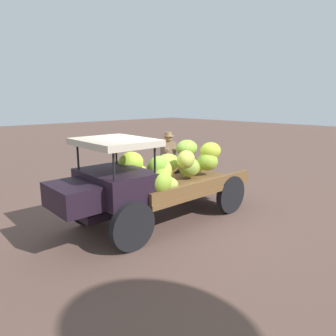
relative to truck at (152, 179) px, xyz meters
The scene contains 3 objects.
ground_plane 1.03m from the truck, 152.44° to the right, with size 60.00×60.00×0.00m, color brown.
truck is the anchor object (origin of this frame).
farmer 2.59m from the truck, 141.84° to the right, with size 0.52×0.49×1.69m.
Camera 1 is at (4.54, 5.02, 2.58)m, focal length 33.15 mm.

